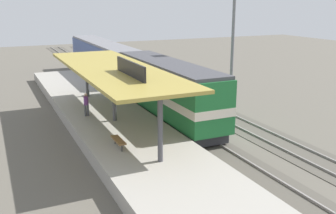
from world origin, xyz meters
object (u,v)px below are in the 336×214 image
Objects in this scene: platform_bench at (118,140)px; person_waiting at (86,103)px; locomotive at (167,90)px; passenger_carriage_single at (103,60)px; light_mast at (234,8)px.

person_waiting is at bearing 91.11° from platform_bench.
locomotive is (6.00, 6.41, 1.07)m from platform_bench.
passenger_carriage_single is 18.09m from light_mast.
locomotive reaches higher than person_waiting.
person_waiting is (-6.14, 0.69, -0.56)m from locomotive.
light_mast is at bearing 33.86° from platform_bench.
platform_bench is at bearing -103.81° from passenger_carriage_single.
light_mast reaches higher than passenger_carriage_single.
locomotive reaches higher than passenger_carriage_single.
light_mast is at bearing 20.08° from locomotive.
person_waiting is at bearing -171.20° from light_mast.
light_mast is at bearing -62.76° from passenger_carriage_single.
platform_bench is 0.15× the size of light_mast.
platform_bench is 25.15m from passenger_carriage_single.
person_waiting is at bearing -109.53° from passenger_carriage_single.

